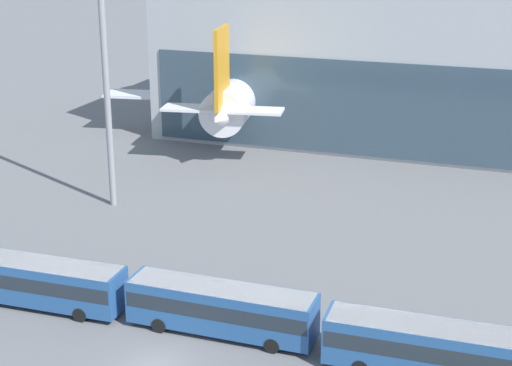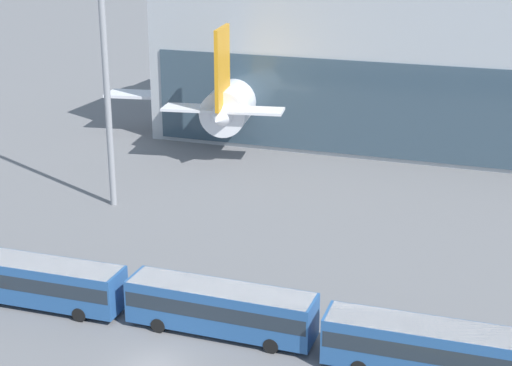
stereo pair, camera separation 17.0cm
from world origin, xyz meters
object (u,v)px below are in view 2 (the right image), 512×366
(airliner_at_gate_far, at_px, (245,90))
(shuttle_bus_2, at_px, (221,306))
(shuttle_bus_3, at_px, (430,346))
(floodlight_mast, at_px, (102,18))
(shuttle_bus_1, at_px, (38,280))

(airliner_at_gate_far, xyz_separation_m, shuttle_bus_2, (15.64, -46.97, -3.72))
(shuttle_bus_3, height_order, floodlight_mast, floodlight_mast)
(shuttle_bus_2, bearing_deg, shuttle_bus_3, -2.47)
(airliner_at_gate_far, relative_size, floodlight_mast, 1.19)
(shuttle_bus_1, relative_size, floodlight_mast, 0.43)
(shuttle_bus_1, relative_size, shuttle_bus_2, 1.01)
(shuttle_bus_2, xyz_separation_m, shuttle_bus_3, (13.41, -0.54, 0.00))
(shuttle_bus_2, distance_m, shuttle_bus_3, 13.42)
(airliner_at_gate_far, bearing_deg, shuttle_bus_1, 173.16)
(shuttle_bus_1, xyz_separation_m, shuttle_bus_2, (13.41, 0.57, 0.00))
(airliner_at_gate_far, height_order, shuttle_bus_3, airliner_at_gate_far)
(shuttle_bus_2, xyz_separation_m, floodlight_mast, (-18.57, 19.05, 15.48))
(shuttle_bus_1, distance_m, shuttle_bus_3, 26.82)
(shuttle_bus_1, bearing_deg, shuttle_bus_2, 0.82)
(shuttle_bus_2, relative_size, floodlight_mast, 0.43)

